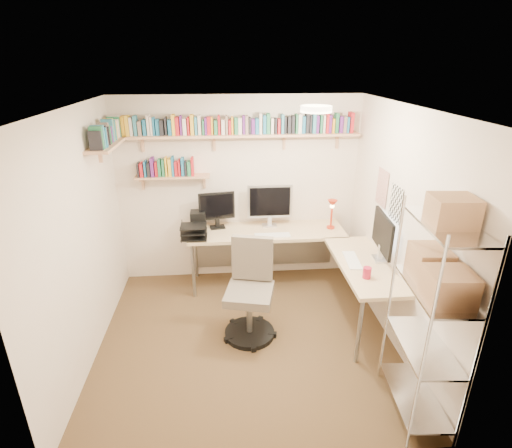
# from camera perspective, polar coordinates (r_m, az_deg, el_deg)

# --- Properties ---
(ground) EXTENTS (3.20, 3.20, 0.00)m
(ground) POSITION_cam_1_polar(r_m,az_deg,el_deg) (4.66, -1.40, -15.95)
(ground) COLOR #4E3921
(ground) RESTS_ON ground
(room_shell) EXTENTS (3.24, 3.04, 2.52)m
(room_shell) POSITION_cam_1_polar(r_m,az_deg,el_deg) (3.89, -1.55, 2.23)
(room_shell) COLOR beige
(room_shell) RESTS_ON ground
(wall_shelves) EXTENTS (3.12, 1.09, 0.80)m
(wall_shelves) POSITION_cam_1_polar(r_m,az_deg,el_deg) (5.02, -7.48, 12.35)
(wall_shelves) COLOR tan
(wall_shelves) RESTS_ON ground
(corner_desk) EXTENTS (2.45, 2.03, 1.38)m
(corner_desk) POSITION_cam_1_polar(r_m,az_deg,el_deg) (5.08, 3.51, -2.09)
(corner_desk) COLOR #DAB88E
(corner_desk) RESTS_ON ground
(office_chair) EXTENTS (0.60, 0.62, 1.12)m
(office_chair) POSITION_cam_1_polar(r_m,az_deg,el_deg) (4.48, -0.83, -10.28)
(office_chair) COLOR black
(office_chair) RESTS_ON ground
(wire_rack) EXTENTS (0.47, 0.85, 2.01)m
(wire_rack) POSITION_cam_1_polar(r_m,az_deg,el_deg) (3.38, 24.58, -6.95)
(wire_rack) COLOR silver
(wire_rack) RESTS_ON ground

